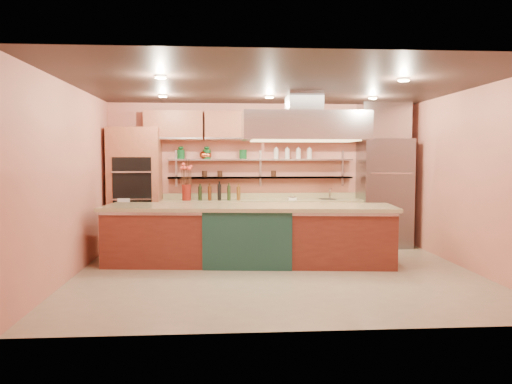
{
  "coord_description": "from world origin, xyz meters",
  "views": [
    {
      "loc": [
        -0.84,
        -7.36,
        1.75
      ],
      "look_at": [
        -0.24,
        1.0,
        1.16
      ],
      "focal_mm": 35.0,
      "sensor_mm": 36.0,
      "label": 1
    }
  ],
  "objects": [
    {
      "name": "wall_shelf_upper",
      "position": [
        -0.05,
        2.37,
        1.7
      ],
      "size": [
        3.6,
        0.26,
        0.03
      ],
      "primitive_type": "cube",
      "color": "#AAADB1",
      "rests_on": "wall_back"
    },
    {
      "name": "back_counter",
      "position": [
        -0.05,
        2.2,
        0.47
      ],
      "size": [
        3.84,
        0.64,
        0.93
      ],
      "primitive_type": "cube",
      "color": "tan",
      "rests_on": "floor"
    },
    {
      "name": "refrigerator",
      "position": [
        2.35,
        2.14,
        1.05
      ],
      "size": [
        0.95,
        0.72,
        2.1
      ],
      "primitive_type": "cube",
      "color": "slate",
      "rests_on": "floor"
    },
    {
      "name": "copper_kettle",
      "position": [
        -1.15,
        2.37,
        1.79
      ],
      "size": [
        0.25,
        0.25,
        0.15
      ],
      "primitive_type": "ellipsoid",
      "rotation": [
        0.0,
        0.0,
        -0.42
      ],
      "color": "#C1582C",
      "rests_on": "wall_shelf_upper"
    },
    {
      "name": "bar_faucet",
      "position": [
        1.3,
        2.25,
        1.04
      ],
      "size": [
        0.03,
        0.03,
        0.21
      ],
      "primitive_type": "cylinder",
      "rotation": [
        0.0,
        0.0,
        0.2
      ],
      "color": "silver",
      "rests_on": "back_counter"
    },
    {
      "name": "flower_vase",
      "position": [
        -1.48,
        2.15,
        1.08
      ],
      "size": [
        0.18,
        0.18,
        0.3
      ],
      "primitive_type": "cylinder",
      "rotation": [
        0.0,
        0.0,
        -0.08
      ],
      "color": "maroon",
      "rests_on": "back_counter"
    },
    {
      "name": "wall_back",
      "position": [
        0.0,
        2.5,
        1.4
      ],
      "size": [
        6.0,
        0.04,
        2.8
      ],
      "primitive_type": "cube",
      "color": "#CD7760",
      "rests_on": "floor"
    },
    {
      "name": "kitchen_scale",
      "position": [
        0.54,
        2.15,
        0.97
      ],
      "size": [
        0.17,
        0.14,
        0.08
      ],
      "primitive_type": "cube",
      "rotation": [
        0.0,
        0.0,
        -0.22
      ],
      "color": "silver",
      "rests_on": "back_counter"
    },
    {
      "name": "oil_bottle_cluster",
      "position": [
        -0.86,
        2.15,
        1.07
      ],
      "size": [
        0.88,
        0.42,
        0.27
      ],
      "primitive_type": "cube",
      "rotation": [
        0.0,
        0.0,
        0.21
      ],
      "color": "black",
      "rests_on": "back_counter"
    },
    {
      "name": "oven_stack",
      "position": [
        -2.45,
        2.18,
        1.15
      ],
      "size": [
        0.95,
        0.64,
        2.3
      ],
      "primitive_type": "cube",
      "color": "#995237",
      "rests_on": "floor"
    },
    {
      "name": "floor",
      "position": [
        0.0,
        0.0,
        -0.01
      ],
      "size": [
        6.0,
        5.0,
        0.02
      ],
      "primitive_type": "cube",
      "color": "gray",
      "rests_on": "ground"
    },
    {
      "name": "wall_shelf_lower",
      "position": [
        -0.05,
        2.37,
        1.35
      ],
      "size": [
        3.6,
        0.26,
        0.03
      ],
      "primitive_type": "cube",
      "color": "#AAADB1",
      "rests_on": "wall_back"
    },
    {
      "name": "wall_right",
      "position": [
        3.0,
        0.0,
        1.4
      ],
      "size": [
        0.04,
        5.0,
        2.8
      ],
      "primitive_type": "cube",
      "color": "#CD7760",
      "rests_on": "floor"
    },
    {
      "name": "upper_cabinets",
      "position": [
        0.0,
        2.32,
        2.35
      ],
      "size": [
        4.6,
        0.36,
        0.55
      ],
      "primitive_type": "cube",
      "color": "#995237",
      "rests_on": "wall_back"
    },
    {
      "name": "green_canister",
      "position": [
        -0.4,
        2.37,
        1.8
      ],
      "size": [
        0.19,
        0.19,
        0.18
      ],
      "primitive_type": "cylinder",
      "rotation": [
        0.0,
        0.0,
        -0.34
      ],
      "color": "#0D401A",
      "rests_on": "wall_shelf_upper"
    },
    {
      "name": "ceiling",
      "position": [
        0.0,
        0.0,
        2.8
      ],
      "size": [
        6.0,
        5.0,
        0.02
      ],
      "primitive_type": "cube",
      "color": "black",
      "rests_on": "wall_back"
    },
    {
      "name": "ceiling_downlights",
      "position": [
        0.0,
        0.2,
        2.77
      ],
      "size": [
        4.0,
        2.8,
        0.02
      ],
      "primitive_type": "cube",
      "color": "#FFE5A5",
      "rests_on": "ceiling"
    },
    {
      "name": "island",
      "position": [
        -0.38,
        0.73,
        0.48
      ],
      "size": [
        4.7,
        1.48,
        0.96
      ],
      "primitive_type": "cube",
      "rotation": [
        0.0,
        0.0,
        -0.1
      ],
      "color": "maroon",
      "rests_on": "floor"
    },
    {
      "name": "wall_left",
      "position": [
        -3.0,
        0.0,
        1.4
      ],
      "size": [
        0.04,
        5.0,
        2.8
      ],
      "primitive_type": "cube",
      "color": "#CD7760",
      "rests_on": "floor"
    },
    {
      "name": "range_hood",
      "position": [
        0.52,
        0.73,
        2.25
      ],
      "size": [
        2.0,
        1.0,
        0.45
      ],
      "primitive_type": "cube",
      "color": "#AAADB1",
      "rests_on": "ceiling"
    },
    {
      "name": "wall_front",
      "position": [
        0.0,
        -2.5,
        1.4
      ],
      "size": [
        6.0,
        0.04,
        2.8
      ],
      "primitive_type": "cube",
      "color": "#CD7760",
      "rests_on": "floor"
    }
  ]
}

